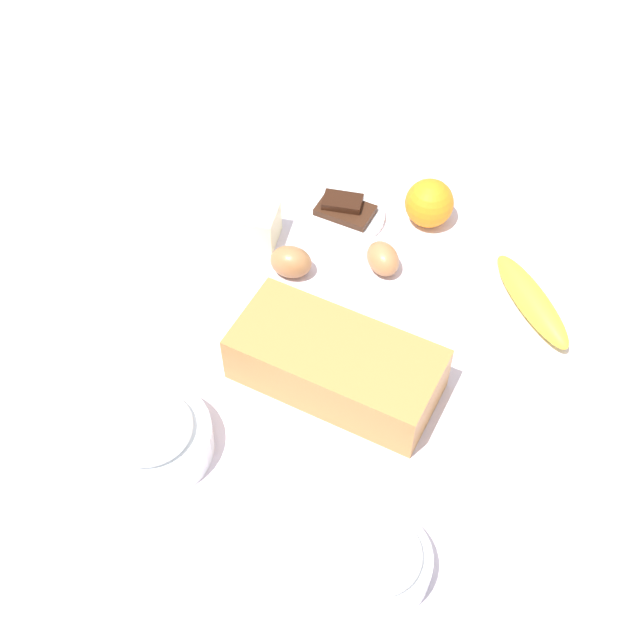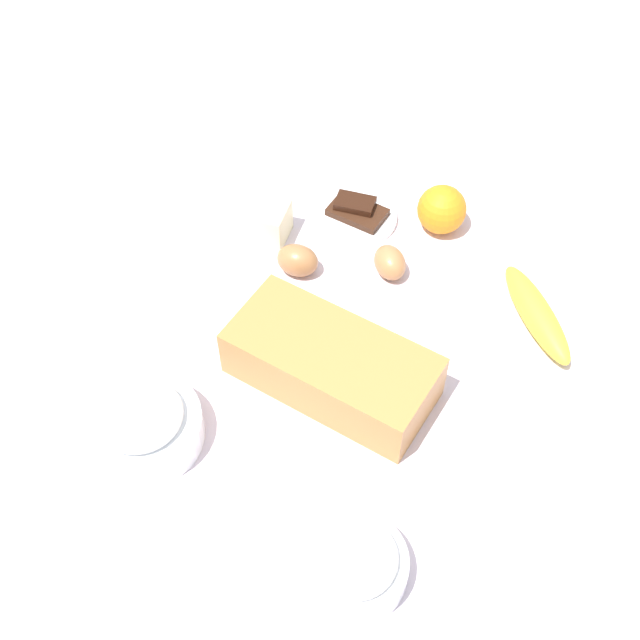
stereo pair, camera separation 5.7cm
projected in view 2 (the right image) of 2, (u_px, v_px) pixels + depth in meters
The scene contains 10 objects.
ground_plane at pixel (320, 341), 1.18m from camera, with size 2.40×2.40×0.02m, color silver.
loaf_pan at pixel (332, 364), 1.10m from camera, with size 0.29×0.15×0.08m.
flour_bowl at pixel (353, 563), 0.94m from camera, with size 0.13×0.13×0.07m.
sugar_bowl at pixel (142, 424), 1.05m from camera, with size 0.16×0.16×0.07m.
banana at pixel (537, 314), 1.18m from camera, with size 0.19×0.04×0.04m, color yellow.
orange_fruit at pixel (442, 209), 1.29m from camera, with size 0.08×0.08×0.08m, color orange.
butter_block at pixel (259, 220), 1.28m from camera, with size 0.09×0.06×0.06m, color #F4EDB2.
egg_near_butter at pixel (298, 260), 1.24m from camera, with size 0.05×0.05×0.06m, color #A26C41.
egg_beside_bowl at pixel (390, 262), 1.24m from camera, with size 0.05×0.05×0.06m, color #AD7547.
chocolate_plate at pixel (357, 214), 1.32m from camera, with size 0.13×0.13×0.03m.
Camera 2 is at (-0.43, 0.57, 0.94)m, focal length 45.74 mm.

